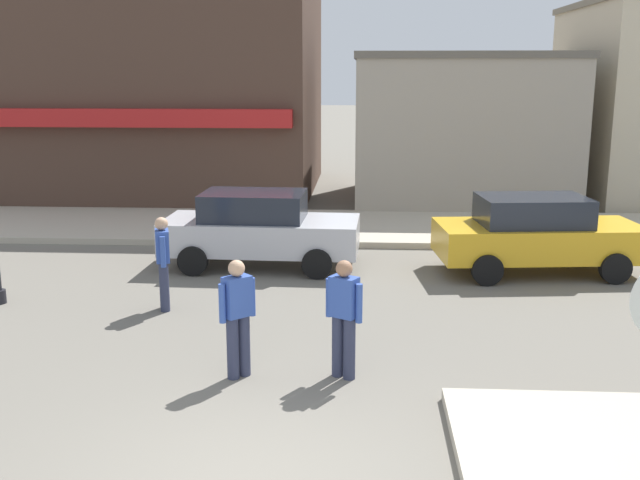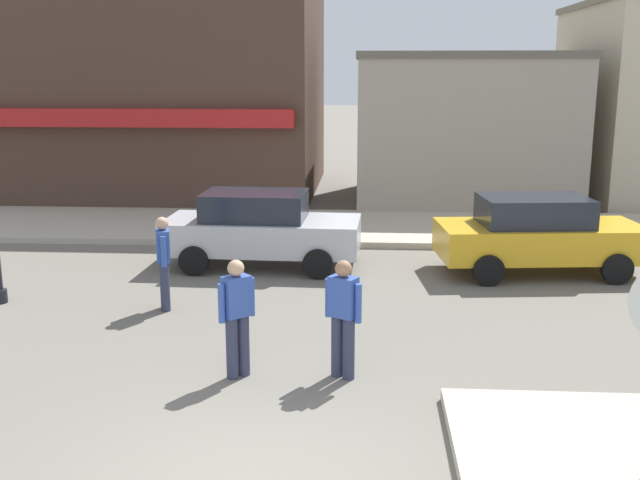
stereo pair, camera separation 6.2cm
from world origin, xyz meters
name	(u,v)px [view 1 (the left image)]	position (x,y,z in m)	size (l,w,h in m)	color
kerb_far	(322,227)	(0.00, 12.21, 0.07)	(80.00, 4.00, 0.15)	#B7AD99
parked_car_nearest	(259,228)	(-1.10, 8.54, 0.81)	(4.06, 1.99, 1.56)	#B7B7BC
parked_car_second	(537,234)	(4.51, 8.35, 0.81)	(4.16, 2.20, 1.56)	gold
pedestrian_crossing_near	(163,260)	(-2.32, 5.56, 0.87)	(0.31, 0.55, 1.61)	#2D334C
pedestrian_crossing_far	(238,315)	(-0.59, 2.80, 0.87)	(0.47, 0.44, 1.61)	#2D334C
pedestrian_kerb_side	(344,315)	(0.81, 2.86, 0.87)	(0.52, 0.37, 1.61)	#2D334C
building_corner_shop	(151,80)	(-6.08, 18.53, 3.67)	(11.18, 9.14, 7.33)	#473328
building_storefront_left_near	(459,128)	(3.95, 16.94, 2.25)	(6.43, 5.83, 4.49)	#9E9384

